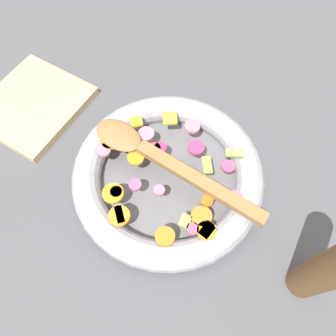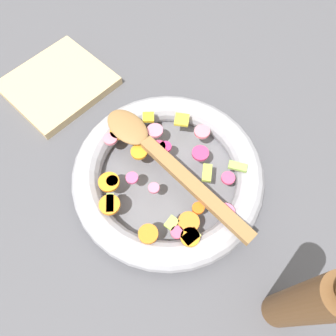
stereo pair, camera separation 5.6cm
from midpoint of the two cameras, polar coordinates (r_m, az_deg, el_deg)
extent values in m
plane|color=#4C4C51|center=(0.60, 2.64, -2.43)|extent=(4.00, 4.00, 0.00)
cylinder|color=slate|center=(0.60, 2.66, -2.19)|extent=(0.29, 0.29, 0.01)
torus|color=#9E9EA5|center=(0.58, 2.74, -1.40)|extent=(0.34, 0.34, 0.05)
cylinder|color=orange|center=(0.51, -0.31, -11.73)|extent=(0.04, 0.04, 0.01)
cylinder|color=orange|center=(0.53, 8.30, -7.24)|extent=(0.03, 0.03, 0.01)
cylinder|color=orange|center=(0.61, -5.79, 7.63)|extent=(0.03, 0.03, 0.01)
cylinder|color=orange|center=(0.53, -7.20, -6.67)|extent=(0.04, 0.04, 0.01)
cylinder|color=orange|center=(0.55, -7.41, -2.73)|extent=(0.05, 0.05, 0.01)
cylinder|color=orange|center=(0.59, -6.00, 5.99)|extent=(0.04, 0.04, 0.01)
cylinder|color=orange|center=(0.52, 6.74, -9.66)|extent=(0.04, 0.04, 0.01)
cylinder|color=orange|center=(0.52, 7.03, -12.18)|extent=(0.04, 0.04, 0.01)
cylinder|color=orange|center=(0.57, -2.29, 2.55)|extent=(0.03, 0.03, 0.01)
cube|color=#9ABE51|center=(0.53, -7.10, -6.40)|extent=(0.03, 0.03, 0.01)
cube|color=#BFC459|center=(0.52, 7.19, -12.13)|extent=(0.03, 0.02, 0.01)
cube|color=#AFCF60|center=(0.60, -4.19, 7.59)|extent=(0.03, 0.03, 0.01)
cube|color=#AFCC50|center=(0.52, 3.76, -9.88)|extent=(0.02, 0.02, 0.01)
cube|color=#A9C246|center=(0.56, 9.66, -1.11)|extent=(0.03, 0.03, 0.01)
cube|color=#95C153|center=(0.57, 14.78, 0.00)|extent=(0.03, 0.03, 0.01)
cylinder|color=#C43E62|center=(0.55, -6.82, -2.58)|extent=(0.02, 0.02, 0.01)
cylinder|color=#DC4F74|center=(0.52, 4.74, -11.43)|extent=(0.03, 0.03, 0.01)
cylinder|color=pink|center=(0.59, 0.41, 6.28)|extent=(0.04, 0.04, 0.01)
cylinder|color=#CF376A|center=(0.57, 8.43, 2.30)|extent=(0.04, 0.04, 0.01)
cylinder|color=pink|center=(0.54, 0.47, -3.81)|extent=(0.02, 0.02, 0.01)
cylinder|color=#DD5484|center=(0.55, -3.41, -2.04)|extent=(0.03, 0.03, 0.01)
cylinder|color=#EA638D|center=(0.54, 13.00, -7.77)|extent=(0.04, 0.04, 0.01)
cylinder|color=#D82F6B|center=(0.57, 2.30, 3.41)|extent=(0.03, 0.03, 0.01)
cylinder|color=#CB3B65|center=(0.57, 1.13, 3.47)|extent=(0.03, 0.03, 0.01)
cylinder|color=pink|center=(0.60, 8.63, 6.02)|extent=(0.04, 0.04, 0.01)
cylinder|color=#E44772|center=(0.56, 13.23, -2.01)|extent=(0.03, 0.03, 0.01)
cylinder|color=pink|center=(0.59, -7.33, 4.80)|extent=(0.03, 0.03, 0.01)
cube|color=yellow|center=(0.61, -0.81, 8.61)|extent=(0.03, 0.03, 0.01)
cube|color=yellow|center=(0.61, 5.06, 8.13)|extent=(0.04, 0.04, 0.01)
cube|color=olive|center=(0.53, 7.47, -3.81)|extent=(0.03, 0.24, 0.01)
ellipsoid|color=olive|center=(0.59, -4.38, 6.93)|extent=(0.06, 0.09, 0.01)
cylinder|color=brown|center=(0.48, 25.75, -20.99)|extent=(0.05, 0.05, 0.22)
cube|color=tan|center=(0.75, -16.42, 13.81)|extent=(0.20, 0.19, 0.02)
camera|label=1|loc=(0.03, -87.12, 5.56)|focal=35.00mm
camera|label=2|loc=(0.03, 92.88, -5.56)|focal=35.00mm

